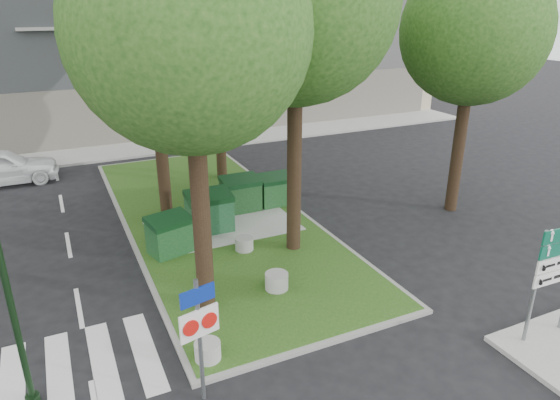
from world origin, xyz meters
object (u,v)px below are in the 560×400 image
car_silver (220,125)px  street_lamp (1,263)px  bollard_mid (244,244)px  car_white (1,167)px  tree_median_near_left (191,6)px  litter_bin (242,183)px  dumpster_d (275,190)px  bollard_left (208,351)px  traffic_sign_pole (199,325)px  tree_median_mid (152,16)px  tree_street_right (477,16)px  bollard_right (277,281)px  dumpster_b (209,212)px  dumpster_a (170,235)px  dumpster_c (241,194)px  directional_sign (558,264)px

car_silver → street_lamp: bearing=145.9°
car_silver → bollard_mid: bearing=158.7°
car_white → tree_median_near_left: bearing=-157.7°
tree_median_near_left → bollard_mid: (1.93, 2.44, -6.99)m
bollard_mid → litter_bin: size_ratio=0.77×
litter_bin → dumpster_d: bearing=-69.8°
car_white → bollard_left: bearing=-162.9°
car_white → bollard_mid: bearing=-145.4°
dumpster_d → traffic_sign_pole: bearing=-122.5°
tree_median_mid → car_silver: (5.61, 10.44, -6.33)m
tree_street_right → bollard_left: size_ratio=17.43×
bollard_right → litter_bin: size_ratio=0.86×
dumpster_b → street_lamp: bearing=-131.8°
bollard_mid → litter_bin: (1.82, 4.88, 0.17)m
dumpster_d → bollard_mid: 3.97m
tree_median_near_left → bollard_mid: 7.65m
tree_median_mid → street_lamp: 10.20m
tree_street_right → dumpster_d: 9.26m
dumpster_b → bollard_mid: 2.00m
dumpster_a → bollard_right: (2.07, -3.35, -0.36)m
dumpster_c → traffic_sign_pole: bearing=-115.3°
dumpster_d → dumpster_c: bearing=179.2°
traffic_sign_pole → directional_sign: (7.80, -1.54, 0.22)m
tree_median_mid → bollard_right: (1.39, -6.58, -6.63)m
dumpster_d → car_silver: dumpster_d is taller
bollard_left → litter_bin: size_ratio=0.78×
tree_median_mid → dumpster_d: size_ratio=7.66×
directional_sign → bollard_left: bearing=162.6°
dumpster_a → car_white: (-5.04, 9.67, 0.07)m
tree_median_mid → dumpster_a: 7.08m
bollard_right → directional_sign: directional_sign is taller
dumpster_b → bollard_mid: dumpster_b is taller
tree_median_mid → tree_street_right: (10.00, -4.00, 0.00)m
dumpster_d → street_lamp: bearing=-139.7°
bollard_right → car_silver: car_silver is taller
tree_median_near_left → dumpster_b: bearing=71.9°
directional_sign → car_white: size_ratio=0.61×
dumpster_c → dumpster_a: bearing=-144.3°
traffic_sign_pole → directional_sign: 7.96m
car_white → traffic_sign_pole: bearing=-165.2°
litter_bin → street_lamp: (-7.94, -9.02, 2.64)m
litter_bin → directional_sign: bearing=-76.0°
tree_median_mid → litter_bin: size_ratio=13.44×
tree_median_near_left → dumpster_d: tree_median_near_left is taller
dumpster_c → car_white: size_ratio=0.31×
street_lamp → traffic_sign_pole: street_lamp is taller
dumpster_c → litter_bin: (0.73, 1.78, -0.26)m
traffic_sign_pole → car_white: bearing=91.5°
tree_median_mid → dumpster_d: 7.46m
tree_median_mid → bollard_right: 9.44m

